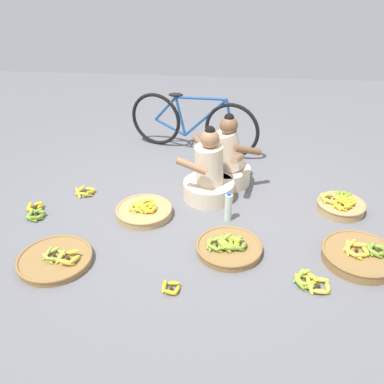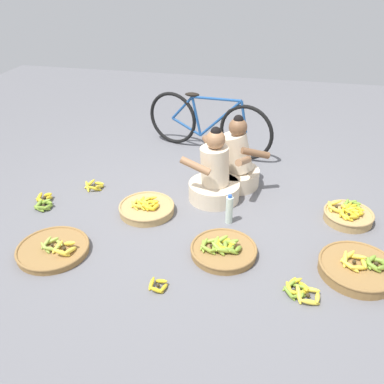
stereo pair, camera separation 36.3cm
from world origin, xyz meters
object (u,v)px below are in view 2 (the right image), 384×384
vendor_woman_behind (236,164)px  bicycle_leaning (208,124)px  loose_bananas_near_vendor (44,202)px  banana_basket_front_right (147,208)px  loose_bananas_near_bicycle (301,291)px  banana_basket_mid_right (53,249)px  loose_bananas_front_center (158,286)px  vendor_woman_front (215,177)px  loose_bananas_back_right (94,186)px  banana_basket_front_left (223,250)px  banana_basket_back_center (348,215)px  banana_basket_mid_left (358,268)px  water_bottle (229,210)px

vendor_woman_behind → bicycle_leaning: bearing=119.4°
bicycle_leaning → loose_bananas_near_vendor: 2.15m
banana_basket_front_right → loose_bananas_near_bicycle: 1.67m
banana_basket_mid_right → loose_bananas_front_center: bearing=-12.8°
bicycle_leaning → loose_bananas_front_center: size_ratio=10.94×
vendor_woman_front → banana_basket_mid_right: (-1.18, -1.15, -0.21)m
banana_basket_front_right → loose_bananas_back_right: bearing=154.7°
banana_basket_front_left → vendor_woman_front: bearing=104.7°
loose_bananas_near_vendor → loose_bananas_front_center: (1.46, -0.89, -0.01)m
banana_basket_mid_right → loose_bananas_near_bicycle: 2.05m
vendor_woman_behind → banana_basket_front_right: bearing=-136.2°
banana_basket_front_right → loose_bananas_near_vendor: size_ratio=1.67×
banana_basket_front_left → banana_basket_back_center: size_ratio=1.22×
banana_basket_mid_left → loose_bananas_near_vendor: size_ratio=1.89×
loose_bananas_back_right → loose_bananas_front_center: 1.71m
banana_basket_front_left → banana_basket_mid_right: banana_basket_front_left is taller
bicycle_leaning → banana_basket_front_right: (-0.31, -1.55, -0.31)m
vendor_woman_front → loose_bananas_back_right: (-1.29, -0.07, -0.22)m
vendor_woman_behind → water_bottle: 0.75m
banana_basket_front_left → loose_bananas_front_center: size_ratio=3.75×
banana_basket_mid_left → loose_bananas_front_center: size_ratio=4.09×
banana_basket_front_left → banana_basket_mid_right: (-1.41, -0.28, -0.01)m
banana_basket_back_center → loose_bananas_near_bicycle: 1.18m
vendor_woman_behind → loose_bananas_front_center: (-0.36, -1.72, -0.23)m
banana_basket_front_left → loose_bananas_near_bicycle: 0.72m
vendor_woman_front → loose_bananas_near_vendor: vendor_woman_front is taller
bicycle_leaning → banana_basket_back_center: bicycle_leaning is taller
vendor_woman_behind → banana_basket_back_center: (1.13, -0.47, -0.19)m
bicycle_leaning → loose_bananas_near_vendor: size_ratio=5.06×
water_bottle → banana_basket_mid_left: bearing=-24.1°
banana_basket_mid_left → loose_bananas_near_vendor: bearing=172.3°
banana_basket_back_center → loose_bananas_near_vendor: (-2.95, -0.36, -0.03)m
banana_basket_mid_left → banana_basket_mid_right: bearing=-173.8°
vendor_woman_front → banana_basket_back_center: (1.31, -0.12, -0.19)m
bicycle_leaning → banana_basket_back_center: 2.06m
vendor_woman_front → banana_basket_front_right: bearing=-146.6°
loose_bananas_front_center → water_bottle: bearing=67.9°
loose_bananas_front_center → banana_basket_mid_right: bearing=167.2°
loose_bananas_near_bicycle → loose_bananas_front_center: loose_bananas_near_bicycle is taller
loose_bananas_near_bicycle → loose_bananas_near_vendor: loose_bananas_near_bicycle is taller
banana_basket_mid_left → banana_basket_front_right: banana_basket_mid_left is taller
bicycle_leaning → banana_basket_back_center: bearing=-38.7°
loose_bananas_near_bicycle → banana_basket_mid_right: bearing=178.4°
banana_basket_front_left → water_bottle: 0.49m
vendor_woman_front → loose_bananas_near_vendor: bearing=-163.6°
vendor_woman_behind → banana_basket_mid_right: vendor_woman_behind is taller
banana_basket_front_right → loose_bananas_near_vendor: banana_basket_front_right is taller
banana_basket_front_right → loose_bananas_near_bicycle: banana_basket_front_right is taller
vendor_woman_behind → loose_bananas_back_right: 1.54m
bicycle_leaning → loose_bananas_back_right: bearing=-129.7°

